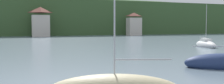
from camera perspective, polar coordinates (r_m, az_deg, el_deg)
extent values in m
cube|color=#38562D|center=(122.94, -16.83, 5.10)|extent=(352.00, 47.92, 14.48)
ellipsoid|color=#38562D|center=(147.09, 3.84, 4.14)|extent=(246.40, 33.54, 27.17)
cube|color=beige|center=(93.95, -15.85, 3.52)|extent=(6.00, 5.92, 7.62)
pyramid|color=brown|center=(94.13, -15.91, 7.01)|extent=(6.30, 6.22, 2.07)
cube|color=beige|center=(102.25, 4.98, 3.49)|extent=(5.25, 4.09, 7.06)
pyramid|color=brown|center=(102.35, 5.00, 6.21)|extent=(5.52, 4.30, 1.43)
ellipsoid|color=white|center=(48.47, 20.44, -0.62)|extent=(3.70, 7.09, 1.64)
cylinder|color=#B7B7BC|center=(48.35, 20.54, 3.94)|extent=(0.08, 0.08, 6.81)
cylinder|color=#ADADB2|center=(49.49, 19.87, 0.94)|extent=(0.70, 2.36, 0.07)
cube|color=silver|center=(48.42, 20.46, 0.30)|extent=(1.80, 2.34, 0.66)
cylinder|color=#ADADB2|center=(12.75, 7.06, -3.96)|extent=(2.76, 0.96, 0.08)
cylinder|color=#ADADB2|center=(24.39, 21.08, -0.94)|extent=(2.57, 1.37, 0.08)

